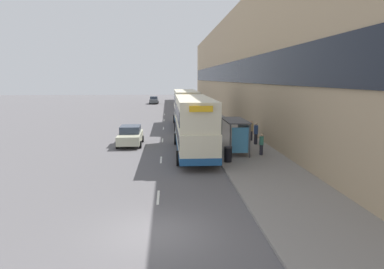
{
  "coord_description": "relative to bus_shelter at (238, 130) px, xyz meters",
  "views": [
    {
      "loc": [
        0.51,
        -12.07,
        5.72
      ],
      "look_at": [
        2.65,
        17.85,
        0.79
      ],
      "focal_mm": 32.0,
      "sensor_mm": 36.0,
      "label": 1
    }
  ],
  "objects": [
    {
      "name": "lane_mark_4",
      "position": [
        -5.77,
        22.01,
        -1.87
      ],
      "size": [
        0.12,
        2.0,
        0.01
      ],
      "color": "silver",
      "rests_on": "ground_plane"
    },
    {
      "name": "pedestrian_1",
      "position": [
        1.39,
        3.82,
        -0.85
      ],
      "size": [
        0.34,
        0.34,
        1.73
      ],
      "color": "#23232D",
      "rests_on": "ground_plane"
    },
    {
      "name": "pedestrian_3",
      "position": [
        2.28,
        5.09,
        -0.82
      ],
      "size": [
        0.36,
        0.36,
        1.8
      ],
      "color": "#23232D",
      "rests_on": "ground_plane"
    },
    {
      "name": "double_decker_bus_ahead",
      "position": [
        -3.12,
        15.29,
        0.41
      ],
      "size": [
        2.85,
        11.28,
        4.3
      ],
      "color": "beige",
      "rests_on": "ground_plane"
    },
    {
      "name": "pedestrian_at_shelter",
      "position": [
        0.51,
        0.47,
        -0.9
      ],
      "size": [
        0.32,
        0.32,
        1.63
      ],
      "color": "#23232D",
      "rests_on": "ground_plane"
    },
    {
      "name": "lane_mark_1",
      "position": [
        -5.77,
        -1.33,
        -1.87
      ],
      "size": [
        0.12,
        2.0,
        0.01
      ],
      "color": "silver",
      "rests_on": "ground_plane"
    },
    {
      "name": "car_0",
      "position": [
        -8.35,
        53.32,
        -1.04
      ],
      "size": [
        2.05,
        4.54,
        1.68
      ],
      "rotation": [
        0.0,
        0.0,
        3.14
      ],
      "color": "#4C5156",
      "rests_on": "ground_plane"
    },
    {
      "name": "lane_mark_3",
      "position": [
        -5.77,
        14.23,
        -1.87
      ],
      "size": [
        0.12,
        2.0,
        0.01
      ],
      "color": "silver",
      "rests_on": "ground_plane"
    },
    {
      "name": "double_decker_bus_near",
      "position": [
        -3.3,
        0.46,
        0.41
      ],
      "size": [
        2.85,
        11.25,
        4.3
      ],
      "color": "beige",
      "rests_on": "ground_plane"
    },
    {
      "name": "ground_plane",
      "position": [
        -5.77,
        -13.03,
        -1.88
      ],
      "size": [
        220.0,
        220.0,
        0.0
      ],
      "primitive_type": "plane",
      "color": "#5B595B"
    },
    {
      "name": "lane_mark_0",
      "position": [
        -5.77,
        -9.11,
        -1.87
      ],
      "size": [
        0.12,
        2.0,
        0.01
      ],
      "color": "silver",
      "rests_on": "ground_plane"
    },
    {
      "name": "lane_mark_5",
      "position": [
        -5.77,
        29.79,
        -1.87
      ],
      "size": [
        0.12,
        2.0,
        0.01
      ],
      "color": "silver",
      "rests_on": "ground_plane"
    },
    {
      "name": "pavement",
      "position": [
        0.73,
        25.47,
        -1.81
      ],
      "size": [
        5.0,
        93.0,
        0.14
      ],
      "color": "gray",
      "rests_on": "ground_plane"
    },
    {
      "name": "pedestrian_4",
      "position": [
        1.6,
        -0.82,
        -0.93
      ],
      "size": [
        0.31,
        0.31,
        1.57
      ],
      "color": "#23232D",
      "rests_on": "ground_plane"
    },
    {
      "name": "litter_bin",
      "position": [
        -1.22,
        -2.78,
        -1.21
      ],
      "size": [
        0.55,
        0.55,
        1.05
      ],
      "color": "black",
      "rests_on": "ground_plane"
    },
    {
      "name": "car_1",
      "position": [
        -8.51,
        4.37,
        -1.04
      ],
      "size": [
        2.08,
        4.48,
        1.66
      ],
      "rotation": [
        0.0,
        0.0,
        3.14
      ],
      "color": "#B7B799",
      "rests_on": "ground_plane"
    },
    {
      "name": "pedestrian_2",
      "position": [
        2.25,
        3.3,
        -0.79
      ],
      "size": [
        0.37,
        0.37,
        1.86
      ],
      "color": "#23232D",
      "rests_on": "ground_plane"
    },
    {
      "name": "lane_mark_2",
      "position": [
        -5.77,
        6.45,
        -1.87
      ],
      "size": [
        0.12,
        2.0,
        0.01
      ],
      "color": "silver",
      "rests_on": "ground_plane"
    },
    {
      "name": "terrace_facade",
      "position": [
        4.72,
        25.47,
        5.4
      ],
      "size": [
        3.1,
        93.0,
        14.56
      ],
      "color": "tan",
      "rests_on": "ground_plane"
    },
    {
      "name": "bus_shelter",
      "position": [
        0.0,
        0.0,
        0.0
      ],
      "size": [
        1.6,
        4.2,
        2.48
      ],
      "color": "#4C4C51",
      "rests_on": "ground_plane"
    }
  ]
}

